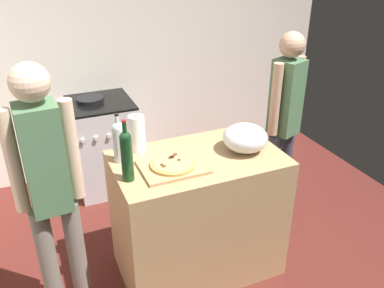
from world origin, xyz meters
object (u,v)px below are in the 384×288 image
object	(u,v)px
pizza	(173,164)
person_in_stripes	(49,187)
wine_bottle_clear	(119,140)
stove	(104,145)
wine_bottle_amber	(127,154)
mixing_bowl	(245,138)
paper_towel_roll	(137,134)
person_in_red	(284,119)

from	to	relation	value
pizza	person_in_stripes	world-z (taller)	person_in_stripes
person_in_stripes	wine_bottle_clear	bearing A→B (deg)	25.00
stove	wine_bottle_amber	bearing A→B (deg)	-94.67
wine_bottle_clear	wine_bottle_amber	distance (m)	0.24
stove	person_in_stripes	xyz separation A→B (m)	(-0.56, -1.44, 0.52)
wine_bottle_clear	wine_bottle_amber	world-z (taller)	wine_bottle_amber
wine_bottle_amber	pizza	bearing A→B (deg)	4.32
stove	mixing_bowl	bearing A→B (deg)	-63.61
pizza	paper_towel_roll	bearing A→B (deg)	112.79
wine_bottle_clear	wine_bottle_amber	bearing A→B (deg)	-92.81
mixing_bowl	wine_bottle_amber	distance (m)	0.83
wine_bottle_clear	person_in_stripes	world-z (taller)	person_in_stripes
wine_bottle_amber	person_in_red	distance (m)	1.46
pizza	mixing_bowl	world-z (taller)	mixing_bowl
mixing_bowl	paper_towel_roll	xyz separation A→B (m)	(-0.66, 0.28, 0.03)
pizza	wine_bottle_amber	size ratio (longest dim) A/B	0.73
wine_bottle_amber	person_in_stripes	world-z (taller)	person_in_stripes
stove	person_in_stripes	distance (m)	1.63
mixing_bowl	person_in_stripes	xyz separation A→B (m)	(-1.26, -0.03, -0.05)
pizza	person_in_stripes	distance (m)	0.73
pizza	paper_towel_roll	size ratio (longest dim) A/B	1.10
stove	person_in_red	distance (m)	1.71
person_in_red	wine_bottle_amber	bearing A→B (deg)	-163.34
mixing_bowl	person_in_red	size ratio (longest dim) A/B	0.19
pizza	wine_bottle_clear	xyz separation A→B (m)	(-0.28, 0.22, 0.12)
wine_bottle_clear	person_in_red	world-z (taller)	person_in_red
person_in_red	paper_towel_roll	bearing A→B (deg)	-176.28
mixing_bowl	wine_bottle_amber	xyz separation A→B (m)	(-0.82, -0.06, 0.08)
pizza	paper_towel_roll	xyz separation A→B (m)	(-0.13, 0.31, 0.10)
person_in_stripes	person_in_red	size ratio (longest dim) A/B	1.04
pizza	stove	distance (m)	1.54
mixing_bowl	paper_towel_roll	distance (m)	0.72
paper_towel_roll	wine_bottle_amber	world-z (taller)	wine_bottle_amber
wine_bottle_clear	paper_towel_roll	bearing A→B (deg)	33.02
stove	paper_towel_roll	bearing A→B (deg)	-88.15
person_in_red	pizza	bearing A→B (deg)	-160.31
paper_towel_roll	stove	size ratio (longest dim) A/B	0.28
wine_bottle_clear	person_in_red	distance (m)	1.40
stove	person_in_stripes	bearing A→B (deg)	-111.36
paper_towel_roll	mixing_bowl	bearing A→B (deg)	-22.71
stove	wine_bottle_clear	bearing A→B (deg)	-95.04
person_in_red	stove	bearing A→B (deg)	140.27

